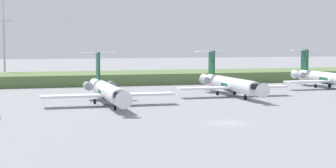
{
  "coord_description": "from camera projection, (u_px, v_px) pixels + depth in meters",
  "views": [
    {
      "loc": [
        -27.34,
        -67.85,
        11.05
      ],
      "look_at": [
        0.0,
        30.16,
        3.0
      ],
      "focal_mm": 57.92,
      "sensor_mm": 36.0,
      "label": 1
    }
  ],
  "objects": [
    {
      "name": "antenna_mast",
      "position": [
        4.0,
        43.0,
        146.21
      ],
      "size": [
        4.4,
        0.5,
        25.33
      ],
      "color": "#B2B2B7",
      "rests_on": "ground"
    },
    {
      "name": "grass_berm",
      "position": [
        124.0,
        78.0,
        143.83
      ],
      "size": [
        320.0,
        20.0,
        2.8
      ],
      "primitive_type": "cube",
      "color": "#597542",
      "rests_on": "ground"
    },
    {
      "name": "regional_jet_third",
      "position": [
        107.0,
        90.0,
        94.27
      ],
      "size": [
        22.81,
        31.0,
        9.0
      ],
      "color": "white",
      "rests_on": "ground"
    },
    {
      "name": "ground_plane",
      "position": [
        168.0,
        100.0,
        102.15
      ],
      "size": [
        500.0,
        500.0,
        0.0
      ],
      "primitive_type": "plane",
      "color": "gray"
    },
    {
      "name": "regional_jet_fifth",
      "position": [
        327.0,
        78.0,
        127.14
      ],
      "size": [
        22.81,
        31.0,
        9.0
      ],
      "color": "white",
      "rests_on": "ground"
    },
    {
      "name": "regional_jet_fourth",
      "position": [
        229.0,
        83.0,
        109.67
      ],
      "size": [
        22.81,
        31.0,
        9.0
      ],
      "color": "white",
      "rests_on": "ground"
    }
  ]
}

